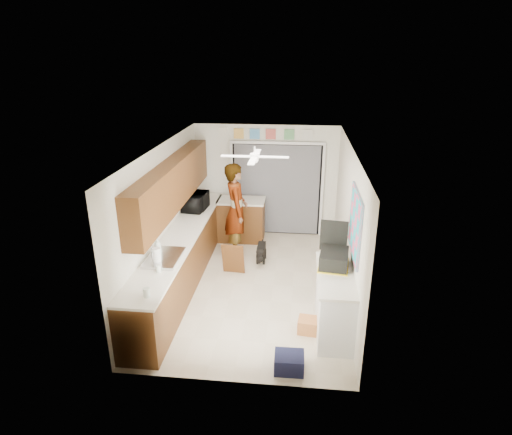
{
  "coord_description": "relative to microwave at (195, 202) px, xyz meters",
  "views": [
    {
      "loc": [
        0.77,
        -6.8,
        3.93
      ],
      "look_at": [
        0.0,
        0.4,
        1.15
      ],
      "focal_mm": 30.0,
      "sensor_mm": 36.0,
      "label": 1
    }
  ],
  "objects": [
    {
      "name": "ceiling_fan",
      "position": [
        1.33,
        -1.07,
        1.21
      ],
      "size": [
        1.14,
        1.14,
        0.24
      ],
      "primitive_type": "cube",
      "color": "white",
      "rests_on": "ceiling"
    },
    {
      "name": "wall_left",
      "position": [
        -0.27,
        -1.27,
        0.14
      ],
      "size": [
        0.0,
        5.0,
        5.0
      ],
      "primitive_type": "plane",
      "rotation": [
        1.57,
        0.0,
        1.57
      ],
      "color": "white",
      "rests_on": "ground"
    },
    {
      "name": "route66_sign",
      "position": [
        0.38,
        1.2,
        1.19
      ],
      "size": [
        0.22,
        0.02,
        0.26
      ],
      "primitive_type": "cube",
      "color": "silver",
      "rests_on": "wall_back"
    },
    {
      "name": "curtain_panel",
      "position": [
        1.58,
        1.16,
        -0.06
      ],
      "size": [
        1.9,
        0.03,
        2.05
      ],
      "primitive_type": "cube",
      "color": "slate",
      "rests_on": "wall_back"
    },
    {
      "name": "wall_front",
      "position": [
        1.33,
        -3.77,
        0.14
      ],
      "size": [
        3.2,
        0.0,
        3.2
      ],
      "primitive_type": "plane",
      "rotation": [
        -1.57,
        0.0,
        0.0
      ],
      "color": "white",
      "rests_on": "ground"
    },
    {
      "name": "cabinet_door_panel",
      "position": [
        0.91,
        -0.92,
        -0.8
      ],
      "size": [
        0.43,
        0.19,
        0.62
      ],
      "primitive_type": "cube",
      "rotation": [
        0.21,
        0.0,
        -0.08
      ],
      "color": "#5D3616",
      "rests_on": "floor"
    },
    {
      "name": "navy_crate",
      "position": [
        2.05,
        -3.47,
        -0.99
      ],
      "size": [
        0.39,
        0.33,
        0.24
      ],
      "primitive_type": "cube",
      "rotation": [
        0.0,
        0.0,
        0.02
      ],
      "color": "black",
      "rests_on": "floor"
    },
    {
      "name": "header_frame_2",
      "position": [
        1.43,
        1.2,
        1.19
      ],
      "size": [
        0.22,
        0.02,
        0.22
      ],
      "primitive_type": "cube",
      "color": "#C8514B",
      "rests_on": "wall_back"
    },
    {
      "name": "cardboard_box",
      "position": [
        2.33,
        -2.6,
        -1.0
      ],
      "size": [
        0.38,
        0.3,
        0.22
      ],
      "primitive_type": "cube",
      "rotation": [
        0.0,
        0.0,
        -0.11
      ],
      "color": "#C06E3C",
      "rests_on": "floor"
    },
    {
      "name": "faucet",
      "position": [
        -0.15,
        -2.27,
        -0.06
      ],
      "size": [
        0.03,
        0.03,
        0.22
      ],
      "primitive_type": "cylinder",
      "color": "silver",
      "rests_on": "left_countertop"
    },
    {
      "name": "jar_a",
      "position": [
        0.16,
        -3.37,
        -0.11
      ],
      "size": [
        0.09,
        0.09,
        0.13
      ],
      "primitive_type": "cylinder",
      "rotation": [
        0.0,
        0.0,
        -0.03
      ],
      "color": "silver",
      "rests_on": "left_countertop"
    },
    {
      "name": "door_trim_left",
      "position": [
        0.56,
        1.17,
        -0.06
      ],
      "size": [
        0.06,
        0.04,
        2.1
      ],
      "primitive_type": "cube",
      "color": "white",
      "rests_on": "wall_back"
    },
    {
      "name": "dog",
      "position": [
        1.39,
        -0.33,
        -0.91
      ],
      "size": [
        0.23,
        0.52,
        0.41
      ],
      "primitive_type": "cube",
      "rotation": [
        0.0,
        0.0,
        -0.01
      ],
      "color": "black",
      "rests_on": "floor"
    },
    {
      "name": "peninsula_top",
      "position": [
        0.83,
        0.73,
        -0.19
      ],
      "size": [
        1.04,
        0.64,
        0.04
      ],
      "primitive_type": "cube",
      "color": "white",
      "rests_on": "peninsula_base"
    },
    {
      "name": "soap_bottle",
      "position": [
        -0.1,
        -2.1,
        -0.02
      ],
      "size": [
        0.12,
        0.12,
        0.3
      ],
      "primitive_type": "imported",
      "rotation": [
        0.0,
        0.0,
        0.06
      ],
      "color": "silver",
      "rests_on": "left_countertop"
    },
    {
      "name": "jar_b",
      "position": [
        0.1,
        -2.69,
        -0.12
      ],
      "size": [
        0.07,
        0.07,
        0.11
      ],
      "primitive_type": "cylinder",
      "rotation": [
        0.0,
        0.0,
        0.0
      ],
      "color": "silver",
      "rests_on": "left_countertop"
    },
    {
      "name": "header_frame_4",
      "position": [
        2.23,
        1.2,
        1.19
      ],
      "size": [
        0.22,
        0.02,
        0.22
      ],
      "primitive_type": "cube",
      "color": "silver",
      "rests_on": "wall_back"
    },
    {
      "name": "left_base_cabinets",
      "position": [
        0.03,
        -1.27,
        -0.66
      ],
      "size": [
        0.6,
        4.8,
        0.9
      ],
      "primitive_type": "cube",
      "color": "#5D3616",
      "rests_on": "floor"
    },
    {
      "name": "suitcase_lid",
      "position": [
        2.65,
        -1.93,
        0.2
      ],
      "size": [
        0.42,
        0.08,
        0.5
      ],
      "primitive_type": "cube",
      "rotation": [
        0.0,
        0.0,
        -0.13
      ],
      "color": "black",
      "rests_on": "suitcase"
    },
    {
      "name": "upper_cabinets",
      "position": [
        -0.11,
        -1.07,
        0.69
      ],
      "size": [
        0.32,
        4.0,
        0.8
      ],
      "primitive_type": "cube",
      "color": "#5D3616",
      "rests_on": "wall_left"
    },
    {
      "name": "man",
      "position": [
        0.85,
        -0.08,
        -0.14
      ],
      "size": [
        0.62,
        0.8,
        1.95
      ],
      "primitive_type": "imported",
      "rotation": [
        0.0,
        0.0,
        1.81
      ],
      "color": "white",
      "rests_on": "floor"
    },
    {
      "name": "suitcase_rim",
      "position": [
        2.65,
        -2.22,
        -0.16
      ],
      "size": [
        0.51,
        0.63,
        0.02
      ],
      "primitive_type": "cube",
      "rotation": [
        0.0,
        0.0,
        -0.13
      ],
      "color": "yellow",
      "rests_on": "suitcase"
    },
    {
      "name": "left_countertop",
      "position": [
        0.04,
        -1.27,
        -0.19
      ],
      "size": [
        0.62,
        4.8,
        0.04
      ],
      "primitive_type": "cube",
      "color": "white",
      "rests_on": "left_base_cabinets"
    },
    {
      "name": "door_trim_head",
      "position": [
        1.58,
        1.17,
        1.01
      ],
      "size": [
        2.1,
        0.04,
        0.06
      ],
      "primitive_type": "cube",
      "color": "white",
      "rests_on": "wall_back"
    },
    {
      "name": "sink_basin",
      "position": [
        0.04,
        -2.27,
        -0.16
      ],
      "size": [
        0.5,
        0.76,
        0.06
      ],
      "primitive_type": "cube",
      "color": "silver",
      "rests_on": "left_countertop"
    },
    {
      "name": "header_frame_1",
      "position": [
        1.08,
        1.2,
        1.19
      ],
      "size": [
        0.22,
        0.02,
        0.22
      ],
      "primitive_type": "cube",
      "color": "#5098D6",
      "rests_on": "wall_back"
    },
    {
      "name": "microwave",
      "position": [
        0.0,
        0.0,
        0.0
      ],
      "size": [
        0.47,
        0.66,
        0.34
      ],
      "primitive_type": "imported",
      "rotation": [
        0.0,
        0.0,
        1.49
      ],
      "color": "black",
      "rests_on": "left_countertop"
    },
    {
      "name": "door_trim_right",
      "position": [
        2.6,
        1.17,
        -0.06
      ],
      "size": [
        0.06,
        0.04,
        2.1
      ],
      "primitive_type": "cube",
      "color": "white",
      "rests_on": "wall_back"
    },
    {
      "name": "suitcase",
      "position": [
        2.65,
        -2.22,
        -0.05
      ],
      "size": [
        0.48,
        0.6,
        0.23
      ],
      "primitive_type": "cube",
      "rotation": [
        0.0,
        0.0,
        -0.13
      ],
      "color": "black",
      "rests_on": "right_counter_top"
    },
    {
      "name": "header_frame_0",
      "position": [
        0.73,
        1.2,
        1.19
      ],
      "size": [
        0.22,
        0.02,
        0.22
      ],
      "primitive_type": "cube",
      "color": "#E7AE4D",
      "rests_on": "wall_back"
    },
    {
      "name": "abstract_painting",
      "position": [
        2.91,
        -2.27,
        0.54
      ],
      "size": [
        0.03,
        1.15,
        0.95
      ],
      "primitive_type": "cube",
      "color": "#DA507E",
      "rests_on": "wall_right"
    },
    {
      "name": "back_opening_recess",
      "position": [
        1.58,
        1.2,
        -0.06
      ],
      "size": [
        2.0,
        0.06,
        2.1
      ],
      "primitive_type": "cube",
      "color": "black",
      "rests_on": "wall_back"
    },
    {
      "name": "header_frame_3",
      "position": [
        1.83,
        1.2,
        1.19
      ],
      "size": [
        0.22,
        0.02,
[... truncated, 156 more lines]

